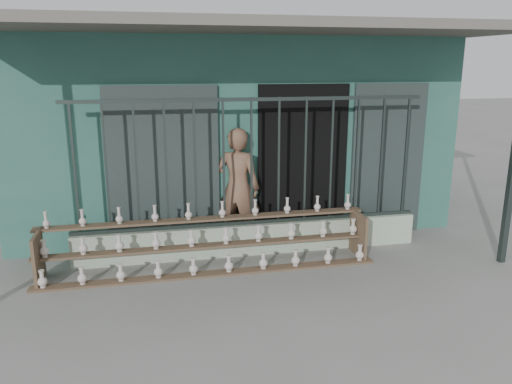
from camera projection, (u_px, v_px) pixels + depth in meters
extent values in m
plane|color=slate|center=(273.00, 292.00, 6.06)|extent=(60.00, 60.00, 0.00)
cube|color=#2A594E|center=(220.00, 121.00, 9.73)|extent=(7.00, 5.00, 3.20)
cube|color=black|center=(302.00, 163.00, 7.67)|extent=(1.40, 0.12, 2.40)
cube|color=#202B29|center=(164.00, 170.00, 7.20)|extent=(1.60, 0.08, 2.40)
cube|color=#202B29|center=(387.00, 160.00, 7.92)|extent=(1.20, 0.08, 2.40)
cube|color=#59544C|center=(253.00, 27.00, 6.41)|extent=(7.40, 2.00, 0.12)
cube|color=#A6B99E|center=(252.00, 239.00, 7.24)|extent=(5.00, 0.20, 0.45)
cube|color=#283330|center=(75.00, 170.00, 6.48)|extent=(0.03, 0.03, 1.80)
cube|color=#283330|center=(106.00, 169.00, 6.56)|extent=(0.03, 0.03, 1.80)
cube|color=#283330|center=(136.00, 167.00, 6.64)|extent=(0.03, 0.03, 1.80)
cube|color=#283330|center=(166.00, 166.00, 6.72)|extent=(0.03, 0.03, 1.80)
cube|color=#283330|center=(195.00, 165.00, 6.80)|extent=(0.03, 0.03, 1.80)
cube|color=#283330|center=(224.00, 164.00, 6.88)|extent=(0.03, 0.03, 1.80)
cube|color=#283330|center=(251.00, 163.00, 6.96)|extent=(0.03, 0.03, 1.80)
cube|color=#283330|center=(279.00, 161.00, 7.04)|extent=(0.03, 0.03, 1.80)
cube|color=#283330|center=(305.00, 160.00, 7.12)|extent=(0.03, 0.03, 1.80)
cube|color=#283330|center=(331.00, 159.00, 7.20)|extent=(0.03, 0.03, 1.80)
cube|color=#283330|center=(356.00, 158.00, 7.28)|extent=(0.03, 0.03, 1.80)
cube|color=#283330|center=(381.00, 157.00, 7.36)|extent=(0.03, 0.03, 1.80)
cube|color=#283330|center=(406.00, 156.00, 7.44)|extent=(0.03, 0.03, 1.80)
cube|color=#283330|center=(251.00, 99.00, 6.74)|extent=(5.00, 0.04, 0.05)
cube|color=#283330|center=(252.00, 222.00, 7.18)|extent=(5.00, 0.04, 0.05)
cube|color=brown|center=(212.00, 274.00, 6.54)|extent=(4.50, 0.18, 0.03)
cube|color=brown|center=(209.00, 246.00, 6.70)|extent=(4.50, 0.18, 0.03)
cube|color=brown|center=(206.00, 219.00, 6.86)|extent=(4.50, 0.18, 0.03)
cube|color=brown|center=(38.00, 258.00, 6.26)|extent=(0.04, 0.55, 0.64)
cube|color=brown|center=(358.00, 234.00, 7.14)|extent=(0.04, 0.55, 0.64)
imported|color=brown|center=(238.00, 188.00, 7.42)|extent=(0.78, 0.66, 1.80)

